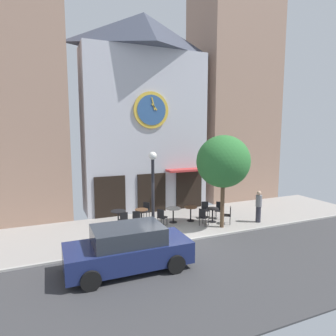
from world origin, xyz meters
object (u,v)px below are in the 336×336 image
street_tree (223,162)px  cafe_chair_corner (203,216)px  street_lamp (153,194)px  cafe_chair_under_awning (146,209)px  cafe_table_center_left (173,212)px  cafe_chair_by_entrance (162,216)px  cafe_table_leftmost (118,215)px  cafe_table_near_door (213,213)px  parked_car_navy (128,248)px  cafe_chair_outer (137,218)px  cafe_table_rightmost (191,211)px  pedestrian_grey (259,206)px  cafe_chair_facing_wall (205,208)px  cafe_chair_right_end (219,209)px  cafe_table_near_curb (142,214)px  cafe_chair_near_lamp (228,214)px  cafe_chair_near_tree (124,219)px

street_tree → cafe_chair_corner: size_ratio=5.11×
street_lamp → cafe_chair_under_awning: bearing=78.4°
cafe_table_center_left → cafe_chair_by_entrance: bearing=-156.6°
cafe_table_leftmost → street_lamp: bearing=-64.0°
cafe_table_center_left → cafe_table_near_door: bearing=-20.7°
cafe_chair_under_awning → parked_car_navy: bearing=-114.7°
cafe_chair_by_entrance → cafe_chair_corner: (1.96, -0.78, 0.00)m
cafe_table_leftmost → cafe_chair_outer: 1.13m
cafe_table_rightmost → pedestrian_grey: (3.20, -1.56, 0.32)m
cafe_table_center_left → cafe_table_near_door: 2.08m
cafe_chair_facing_wall → cafe_chair_right_end: bearing=-27.5°
street_lamp → cafe_table_rightmost: size_ratio=5.05×
street_lamp → pedestrian_grey: bearing=-2.0°
cafe_table_rightmost → cafe_chair_outer: bearing=-179.8°
cafe_table_near_curb → cafe_table_center_left: cafe_table_center_left is taller
street_tree → cafe_chair_by_entrance: bearing=154.9°
cafe_chair_right_end → cafe_chair_near_lamp: size_ratio=1.00×
street_lamp → cafe_chair_facing_wall: 4.20m
cafe_chair_facing_wall → pedestrian_grey: (2.20, -1.74, 0.33)m
street_lamp → pedestrian_grey: (5.83, -0.21, -1.12)m
street_lamp → cafe_chair_under_awning: 3.09m
street_tree → cafe_chair_facing_wall: bearing=89.5°
cafe_chair_outer → parked_car_navy: 4.28m
cafe_table_near_curb → cafe_chair_by_entrance: size_ratio=0.83×
street_lamp → cafe_chair_facing_wall: street_lamp is taller
pedestrian_grey → cafe_chair_right_end: bearing=137.6°
street_lamp → parked_car_navy: 3.48m
cafe_table_leftmost → cafe_chair_by_entrance: size_ratio=0.85×
cafe_chair_by_entrance → cafe_chair_facing_wall: 2.79m
street_tree → cafe_chair_near_tree: bearing=161.8°
cafe_table_near_curb → cafe_chair_near_tree: bearing=-151.0°
street_tree → cafe_table_center_left: (-1.95, 1.63, -2.73)m
street_lamp → cafe_chair_by_entrance: size_ratio=4.32×
cafe_table_near_curb → cafe_chair_right_end: 4.30m
cafe_chair_right_end → cafe_chair_by_entrance: (-3.44, -0.04, 0.00)m
street_tree → cafe_chair_corner: 2.93m
street_tree → cafe_table_leftmost: (-4.70, 2.37, -2.76)m
street_tree → pedestrian_grey: (2.22, -0.06, -2.44)m
cafe_chair_under_awning → cafe_chair_outer: bearing=-125.0°
cafe_table_near_door → street_lamp: bearing=-168.2°
street_tree → cafe_chair_under_awning: bearing=137.5°
cafe_chair_right_end → parked_car_navy: bearing=-148.3°
cafe_table_leftmost → cafe_table_center_left: 2.85m
cafe_chair_under_awning → pedestrian_grey: 6.02m
cafe_chair_near_tree → cafe_chair_corner: 3.98m
street_tree → pedestrian_grey: 3.30m
cafe_chair_by_entrance → pedestrian_grey: bearing=-15.2°
street_lamp → cafe_chair_outer: (-0.38, 1.35, -1.45)m
cafe_table_near_curb → cafe_chair_corner: (2.74, -1.63, 0.00)m
pedestrian_grey → cafe_table_leftmost: bearing=160.6°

